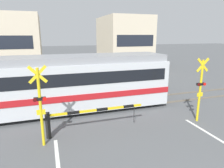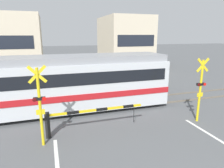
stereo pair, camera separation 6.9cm
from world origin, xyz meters
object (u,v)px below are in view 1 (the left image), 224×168
crossing_barrier_near (76,117)px  pedestrian (87,74)px  crossing_signal_right (200,87)px  crossing_signal_left (40,103)px  commuter_train (39,84)px  crossing_barrier_far (125,81)px

crossing_barrier_near → pedestrian: size_ratio=2.54×
crossing_barrier_near → crossing_signal_right: (6.01, -0.54, 0.97)m
crossing_signal_left → pedestrian: size_ratio=1.85×
commuter_train → crossing_barrier_near: commuter_train is taller
crossing_barrier_near → crossing_signal_left: bearing=-158.8°
crossing_barrier_near → crossing_signal_right: crossing_signal_right is taller
crossing_barrier_near → crossing_signal_left: 1.77m
crossing_signal_right → crossing_barrier_near: bearing=174.9°
crossing_barrier_near → crossing_barrier_far: 7.45m
commuter_train → crossing_barrier_near: (1.54, -3.00, -0.89)m
crossing_barrier_near → crossing_signal_left: size_ratio=1.37×
crossing_barrier_near → pedestrian: pedestrian is taller
crossing_barrier_far → crossing_signal_right: (1.38, -6.38, 0.97)m
crossing_barrier_far → crossing_signal_right: 6.60m
crossing_barrier_far → crossing_signal_right: crossing_signal_right is taller
crossing_signal_right → pedestrian: (-3.90, 8.82, -0.77)m
crossing_barrier_near → crossing_barrier_far: same height
commuter_train → crossing_barrier_near: 3.48m
crossing_signal_right → pedestrian: crossing_signal_right is taller
crossing_barrier_near → crossing_barrier_far: size_ratio=1.00×
crossing_signal_left → crossing_barrier_near: bearing=21.2°
crossing_signal_left → crossing_signal_right: size_ratio=1.00×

